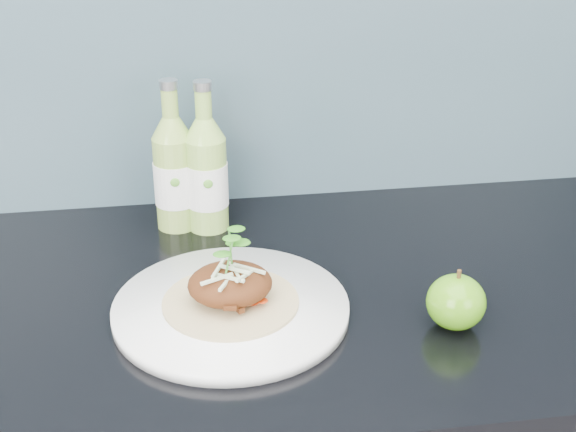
% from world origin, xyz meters
% --- Properties ---
extents(dinner_plate, '(0.36, 0.36, 0.02)m').
position_xyz_m(dinner_plate, '(-0.03, 1.64, 0.91)').
color(dinner_plate, white).
rests_on(dinner_plate, kitchen_counter).
extents(pork_taco, '(0.17, 0.17, 0.10)m').
position_xyz_m(pork_taco, '(-0.03, 1.64, 0.95)').
color(pork_taco, tan).
rests_on(pork_taco, dinner_plate).
extents(green_apple, '(0.09, 0.09, 0.08)m').
position_xyz_m(green_apple, '(0.23, 1.57, 0.93)').
color(green_apple, '#41870E').
rests_on(green_apple, kitchen_counter).
extents(cider_bottle_left, '(0.08, 0.08, 0.23)m').
position_xyz_m(cider_bottle_left, '(-0.09, 1.90, 0.99)').
color(cider_bottle_left, '#8AB049').
rests_on(cider_bottle_left, kitchen_counter).
extents(cider_bottle_right, '(0.08, 0.08, 0.23)m').
position_xyz_m(cider_bottle_right, '(-0.04, 1.88, 0.99)').
color(cider_bottle_right, '#8EBB4E').
rests_on(cider_bottle_right, kitchen_counter).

